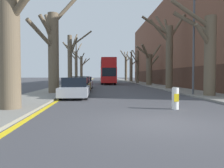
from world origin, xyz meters
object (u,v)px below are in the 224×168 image
at_px(street_tree_left_4, 81,68).
at_px(street_tree_right_5, 126,67).
at_px(street_tree_right_1, 168,51).
at_px(parked_car_1, 81,85).
at_px(parked_car_0, 75,88).
at_px(lamp_post, 193,37).
at_px(traffic_bollard, 175,98).
at_px(street_tree_right_0, 208,52).
at_px(street_tree_right_3, 137,66).
at_px(street_tree_left_1, 53,48).
at_px(street_tree_left_3, 76,64).
at_px(parked_car_2, 85,83).
at_px(double_decker_bus, 108,70).
at_px(street_tree_left_0, 12,22).
at_px(street_tree_right_2, 149,66).
at_px(street_tree_right_4, 131,68).
at_px(street_tree_left_2, 71,58).

distance_m(street_tree_left_4, street_tree_right_5, 18.97).
height_order(street_tree_right_1, parked_car_1, street_tree_right_1).
bearing_deg(street_tree_right_5, parked_car_0, -101.46).
bearing_deg(lamp_post, traffic_bollard, -119.28).
distance_m(street_tree_right_0, street_tree_right_1, 9.18).
bearing_deg(parked_car_0, street_tree_right_3, 71.24).
height_order(street_tree_right_1, street_tree_right_5, street_tree_right_5).
xyz_separation_m(street_tree_left_1, street_tree_right_0, (11.67, -3.37, -0.57)).
height_order(street_tree_right_1, street_tree_right_3, street_tree_right_1).
relative_size(street_tree_right_1, street_tree_right_5, 0.99).
height_order(street_tree_left_3, street_tree_right_5, street_tree_right_5).
relative_size(street_tree_left_4, parked_car_2, 1.66).
height_order(parked_car_0, parked_car_2, parked_car_0).
bearing_deg(street_tree_right_0, parked_car_1, 149.17).
bearing_deg(street_tree_right_5, street_tree_left_1, -104.90).
height_order(double_decker_bus, lamp_post, lamp_post).
height_order(street_tree_right_3, double_decker_bus, street_tree_right_3).
relative_size(street_tree_left_0, street_tree_left_3, 1.00).
bearing_deg(parked_car_0, street_tree_left_1, 125.13).
xyz_separation_m(street_tree_right_0, street_tree_right_2, (-0.02, 18.20, -0.22)).
bearing_deg(street_tree_left_0, traffic_bollard, 0.68).
xyz_separation_m(street_tree_left_1, double_decker_bus, (5.52, 21.51, -1.31)).
bearing_deg(parked_car_2, lamp_post, -50.56).
height_order(street_tree_right_0, street_tree_right_2, street_tree_right_0).
bearing_deg(street_tree_right_1, street_tree_left_1, -153.92).
distance_m(street_tree_left_1, street_tree_left_4, 29.27).
xyz_separation_m(street_tree_left_0, traffic_bollard, (7.33, 0.09, -3.41)).
relative_size(street_tree_left_3, traffic_bollard, 8.16).
relative_size(street_tree_right_0, street_tree_right_2, 1.06).
bearing_deg(parked_car_2, street_tree_left_3, 101.28).
xyz_separation_m(street_tree_right_3, lamp_post, (-0.57, -26.90, 1.05)).
distance_m(parked_car_2, lamp_post, 14.43).
height_order(street_tree_left_1, street_tree_left_3, street_tree_left_1).
height_order(street_tree_right_1, street_tree_right_4, street_tree_right_1).
bearing_deg(street_tree_left_3, street_tree_right_5, 64.03).
distance_m(street_tree_right_1, street_tree_right_2, 9.18).
relative_size(street_tree_left_2, street_tree_right_2, 1.13).
bearing_deg(street_tree_right_4, street_tree_left_2, -116.31).
xyz_separation_m(street_tree_right_3, double_decker_bus, (-6.05, -3.06, -0.94)).
bearing_deg(street_tree_left_3, double_decker_bus, 16.39).
bearing_deg(parked_car_1, street_tree_left_4, 94.36).
bearing_deg(street_tree_right_5, street_tree_right_1, -90.04).
distance_m(street_tree_right_4, traffic_bollard, 43.28).
relative_size(street_tree_right_3, street_tree_right_5, 0.77).
height_order(double_decker_bus, parked_car_1, double_decker_bus).
bearing_deg(parked_car_2, double_decker_bus, 75.68).
bearing_deg(street_tree_left_1, traffic_bollard, -49.95).
bearing_deg(street_tree_right_3, street_tree_right_2, -89.52).
bearing_deg(street_tree_left_2, street_tree_right_0, -50.54).
height_order(street_tree_left_0, street_tree_left_3, street_tree_left_3).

